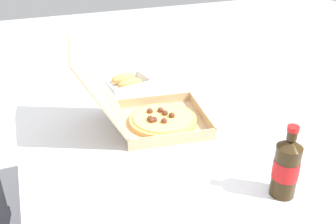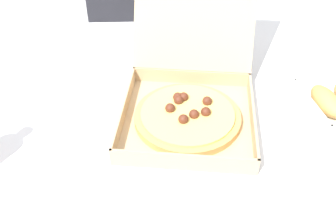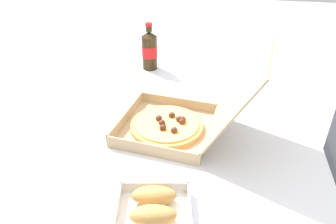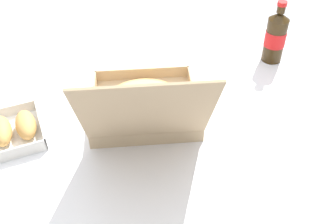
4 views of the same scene
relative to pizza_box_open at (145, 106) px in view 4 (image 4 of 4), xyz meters
name	(u,v)px [view 4 (image 4 of 4)]	position (x,y,z in m)	size (l,w,h in m)	color
dining_table	(172,132)	(-0.08, 0.01, -0.11)	(1.39, 0.95, 0.71)	white
pizza_box_open	(145,106)	(0.00, 0.00, 0.00)	(0.38, 0.51, 0.32)	tan
bread_side_box	(14,129)	(0.37, -0.01, -0.02)	(0.18, 0.21, 0.06)	white
cola_bottle	(276,37)	(-0.51, -0.22, 0.05)	(0.07, 0.07, 0.22)	#33230F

